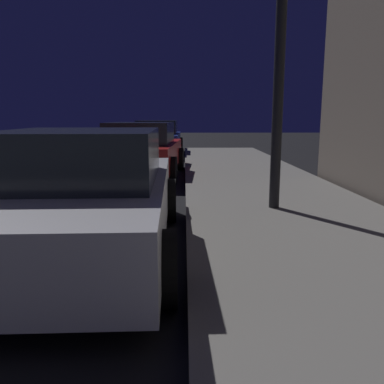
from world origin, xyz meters
TOP-DOWN VIEW (x-y plane):
  - car_silver at (2.85, 3.79)m, footprint 2.14×4.43m
  - car_red at (2.85, 9.91)m, footprint 2.24×4.32m
  - car_blue at (2.85, 16.13)m, footprint 2.11×4.43m

SIDE VIEW (x-z plane):
  - car_red at x=2.85m, z-range -0.02..1.41m
  - car_blue at x=2.85m, z-range -0.01..1.42m
  - car_silver at x=2.85m, z-range -0.01..1.42m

